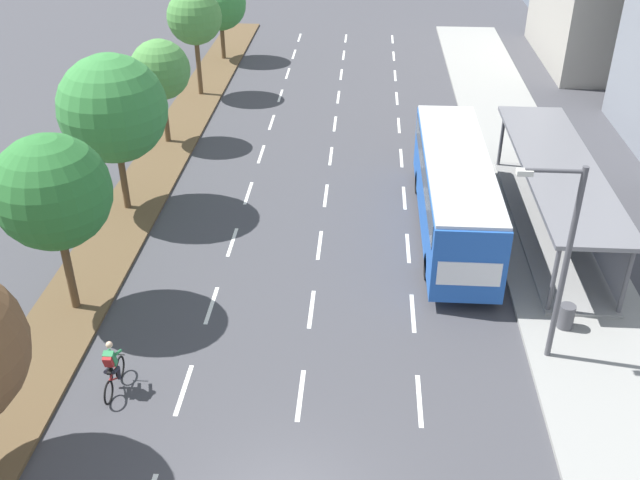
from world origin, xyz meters
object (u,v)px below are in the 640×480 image
median_tree_third (113,109)px  median_tree_fifth (194,17)px  median_tree_second (52,192)px  median_tree_fourth (160,70)px  trash_bin (566,316)px  bus_shelter (562,190)px  cyclist (112,369)px  median_tree_farthest (220,4)px  bus (454,186)px  streetlight (562,253)px

median_tree_third → median_tree_fifth: 14.41m
median_tree_second → median_tree_fourth: 14.43m
trash_bin → bus_shelter: bearing=80.8°
cyclist → median_tree_third: (-2.93, 11.09, 3.78)m
median_tree_farthest → trash_bin: size_ratio=6.32×
median_tree_fourth → trash_bin: median_tree_fourth is taller
bus_shelter → median_tree_third: 18.20m
bus → trash_bin: size_ratio=13.28×
median_tree_second → streetlight: streetlight is taller
cyclist → median_tree_fourth: size_ratio=0.35×
median_tree_fourth → median_tree_farthest: size_ratio=0.97×
median_tree_third → median_tree_farthest: median_tree_third is taller
cyclist → median_tree_second: 5.98m
bus_shelter → median_tree_farthest: bearing=128.5°
bus_shelter → trash_bin: bus_shelter is taller
bus → cyclist: size_ratio=6.20×
streetlight → median_tree_farthest: bearing=117.2°
bus_shelter → median_tree_farthest: median_tree_farthest is taller
median_tree_fourth → median_tree_farthest: median_tree_farthest is taller
bus → median_tree_fourth: median_tree_fourth is taller
bus → median_tree_second: 14.93m
trash_bin → streetlight: bearing=-124.9°
bus → cyclist: (-10.77, -10.06, -1.28)m
bus_shelter → streetlight: bearing=-104.6°
bus_shelter → median_tree_farthest: (-17.72, 22.31, 1.90)m
median_tree_farthest → trash_bin: (16.64, -28.95, -3.19)m
median_tree_fourth → trash_bin: 22.55m
median_tree_farthest → bus: bearing=-59.3°
bus_shelter → streetlight: streetlight is taller
median_tree_second → streetlight: 15.64m
median_tree_third → median_tree_fifth: bearing=89.3°
median_tree_second → median_tree_fifth: (-0.15, 21.62, 0.12)m
bus_shelter → cyclist: bearing=-145.4°
bus_shelter → median_tree_third: (-17.99, 0.69, 2.70)m
bus → streetlight: bearing=-74.4°
cyclist → trash_bin: (13.97, 3.76, -0.22)m
median_tree_third → median_tree_fifth: (0.19, 14.41, 0.07)m
bus → median_tree_farthest: 26.39m
median_tree_fourth → streetlight: bearing=-45.2°
bus_shelter → median_tree_third: bearing=177.8°
bus_shelter → median_tree_fifth: 23.51m
median_tree_fourth → median_tree_fifth: (0.21, 7.21, 0.79)m
median_tree_fifth → trash_bin: bearing=-52.4°
median_tree_fourth → bus: bearing=-31.0°
bus → median_tree_third: 13.97m
median_tree_second → median_tree_farthest: (-0.06, 28.83, -0.76)m
median_tree_third → median_tree_fourth: (-0.02, 7.21, -0.72)m
bus_shelter → median_tree_second: bearing=-159.7°
streetlight → trash_bin: size_ratio=7.65×
median_tree_second → streetlight: bearing=-5.9°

